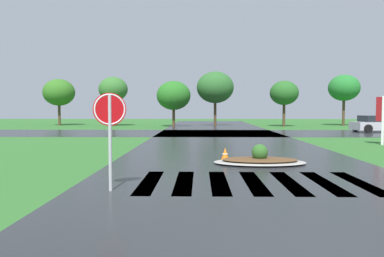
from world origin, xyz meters
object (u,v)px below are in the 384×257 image
Objects in this scene: stop_sign at (110,119)px; car_dark_suv at (377,124)px; median_island at (260,160)px; traffic_cone at (225,155)px.

stop_sign reaches higher than car_dark_suv.
median_island is (4.13, 4.32, -1.54)m from stop_sign.
stop_sign reaches higher than median_island.
car_dark_suv is 21.40m from traffic_cone.
traffic_cone is at bearing -134.14° from car_dark_suv.
stop_sign is 4.42× the size of traffic_cone.
car_dark_suv reaches higher than traffic_cone.
median_island is 0.78× the size of car_dark_suv.
median_island is 6.14× the size of traffic_cone.
car_dark_suv reaches higher than median_island.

